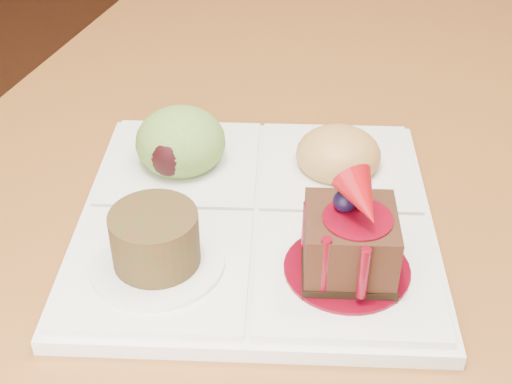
# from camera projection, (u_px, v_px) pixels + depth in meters

# --- Properties ---
(dining_table) EXTENTS (1.00, 1.80, 0.75)m
(dining_table) POSITION_uv_depth(u_px,v_px,m) (487.00, 182.00, 0.73)
(dining_table) COLOR brown
(dining_table) RESTS_ON ground
(sampler_plate) EXTENTS (0.34, 0.34, 0.11)m
(sampler_plate) POSITION_uv_depth(u_px,v_px,m) (254.00, 203.00, 0.56)
(sampler_plate) COLOR white
(sampler_plate) RESTS_ON dining_table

